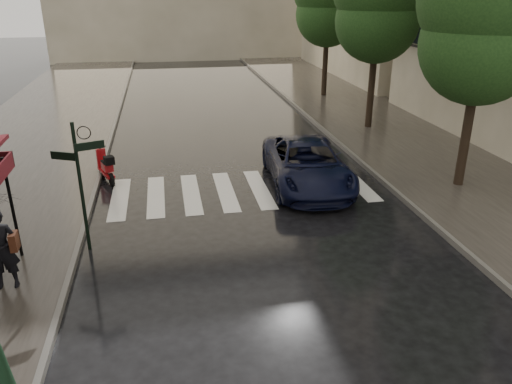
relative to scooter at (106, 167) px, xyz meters
name	(u,v)px	position (x,y,z in m)	size (l,w,h in m)	color
ground	(137,319)	(1.17, -7.53, -0.47)	(120.00, 120.00, 0.00)	black
sidewalk_near	(30,145)	(-3.33, 4.47, -0.41)	(6.00, 60.00, 0.12)	#38332D
sidewalk_far	(384,127)	(11.42, 4.47, -0.41)	(5.50, 60.00, 0.12)	#38332D
curb_near	(110,140)	(-0.28, 4.47, -0.40)	(0.12, 60.00, 0.16)	#595651
curb_far	(323,130)	(8.62, 4.47, -0.40)	(0.12, 60.00, 0.16)	#595651
crosswalk	(243,190)	(4.15, -1.53, -0.46)	(7.85, 3.20, 0.01)	silver
signpost	(80,177)	(-0.02, -4.53, 1.36)	(1.17, 0.29, 3.10)	black
tree_near	(488,5)	(10.77, -2.53, 4.85)	(3.80, 3.80, 7.99)	black
scooter	(106,167)	(0.00, 0.00, 0.00)	(0.75, 1.47, 1.01)	black
parked_car	(307,164)	(6.19, -1.45, 0.22)	(2.29, 4.98, 1.38)	black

